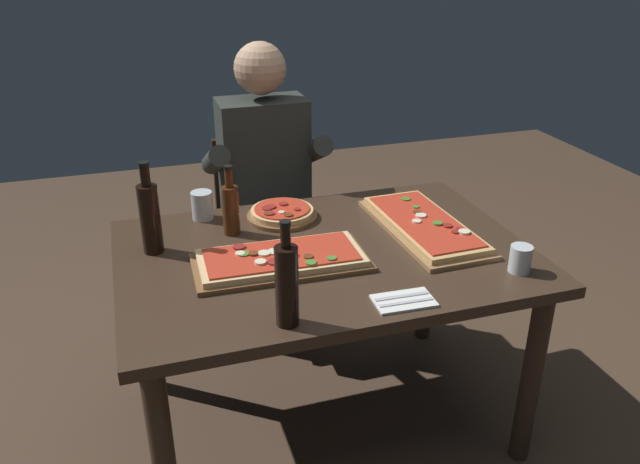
{
  "coord_description": "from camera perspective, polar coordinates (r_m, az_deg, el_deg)",
  "views": [
    {
      "loc": [
        -0.61,
        -1.86,
        1.74
      ],
      "look_at": [
        0.0,
        0.05,
        0.79
      ],
      "focal_mm": 35.74,
      "sensor_mm": 36.0,
      "label": 1
    }
  ],
  "objects": [
    {
      "name": "seated_diner",
      "position": [
        2.84,
        -4.81,
        4.72
      ],
      "size": [
        0.53,
        0.41,
        1.33
      ],
      "color": "#23232D",
      "rests_on": "ground_plane"
    },
    {
      "name": "tumbler_far_side",
      "position": [
        2.46,
        -10.51,
        2.36
      ],
      "size": [
        0.08,
        0.08,
        0.11
      ],
      "color": "silver",
      "rests_on": "dining_table"
    },
    {
      "name": "oil_bottle_amber",
      "position": [
        2.21,
        -14.98,
        1.37
      ],
      "size": [
        0.07,
        0.07,
        0.32
      ],
      "color": "black",
      "rests_on": "dining_table"
    },
    {
      "name": "vinegar_bottle_green",
      "position": [
        1.74,
        -2.99,
        -4.63
      ],
      "size": [
        0.07,
        0.07,
        0.32
      ],
      "color": "black",
      "rests_on": "dining_table"
    },
    {
      "name": "napkin_cutlery_set",
      "position": [
        1.92,
        7.51,
        -6.12
      ],
      "size": [
        0.18,
        0.12,
        0.01
      ],
      "color": "white",
      "rests_on": "dining_table"
    },
    {
      "name": "pizza_round_far",
      "position": [
        2.44,
        -3.42,
        1.69
      ],
      "size": [
        0.27,
        0.27,
        0.05
      ],
      "color": "brown",
      "rests_on": "dining_table"
    },
    {
      "name": "pizza_rectangular_front",
      "position": [
        2.1,
        -3.53,
        -2.48
      ],
      "size": [
        0.58,
        0.29,
        0.05
      ],
      "color": "brown",
      "rests_on": "dining_table"
    },
    {
      "name": "ground_plane",
      "position": [
        2.62,
        0.35,
        -16.29
      ],
      "size": [
        6.4,
        6.4,
        0.0
      ],
      "primitive_type": "plane",
      "color": "#4C3828"
    },
    {
      "name": "pizza_rectangular_left",
      "position": [
        2.37,
        9.29,
        0.6
      ],
      "size": [
        0.29,
        0.61,
        0.05
      ],
      "color": "olive",
      "rests_on": "dining_table"
    },
    {
      "name": "wine_bottle_dark",
      "position": [
        2.3,
        -8.0,
        2.19
      ],
      "size": [
        0.06,
        0.06,
        0.26
      ],
      "color": "#47230F",
      "rests_on": "dining_table"
    },
    {
      "name": "diner_chair",
      "position": [
        3.04,
        -5.15,
        0.97
      ],
      "size": [
        0.44,
        0.44,
        0.87
      ],
      "color": "black",
      "rests_on": "ground_plane"
    },
    {
      "name": "dining_table",
      "position": [
        2.24,
        0.39,
        -3.88
      ],
      "size": [
        1.4,
        0.96,
        0.74
      ],
      "color": "#3D2B1E",
      "rests_on": "ground_plane"
    },
    {
      "name": "tumbler_near_camera",
      "position": [
        2.15,
        17.5,
        -2.31
      ],
      "size": [
        0.07,
        0.07,
        0.09
      ],
      "color": "silver",
      "rests_on": "dining_table"
    }
  ]
}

